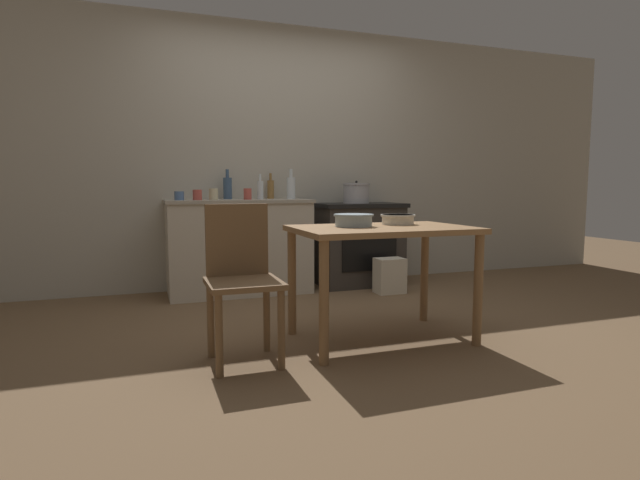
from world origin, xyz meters
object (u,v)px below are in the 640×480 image
bottle_far_left (228,188)px  bottle_center_left (271,189)px  stove (358,244)px  cup_center (248,194)px  flour_sack (390,276)px  bottle_mid_left (260,189)px  mixing_bowl_small (354,220)px  cup_center_right (197,195)px  mixing_bowl_large (398,219)px  stock_pot (356,193)px  cup_right (213,194)px  chair (242,276)px  work_table (382,243)px  cup_mid_right (179,196)px  bottle_left (291,187)px

bottle_far_left → bottle_center_left: (0.43, 0.04, -0.01)m
stove → cup_center: bearing=-176.7°
bottle_center_left → bottle_far_left: bearing=-174.1°
stove → bottle_center_left: 1.03m
flour_sack → bottle_far_left: (-1.38, 0.64, 0.81)m
flour_sack → cup_center: bearing=161.1°
bottle_mid_left → bottle_center_left: 0.24m
mixing_bowl_small → cup_center_right: (-0.80, 1.56, 0.14)m
mixing_bowl_large → flour_sack: bearing=64.5°
stock_pot → bottle_center_left: 0.84m
flour_sack → stock_pot: size_ratio=1.21×
stock_pot → cup_center: (-1.09, -0.03, -0.00)m
mixing_bowl_large → bottle_mid_left: bottle_mid_left is taller
stove → cup_right: cup_right is taller
bottle_far_left → chair: bearing=-97.2°
flour_sack → stock_pot: stock_pot is taller
mixing_bowl_small → cup_center: (-0.35, 1.60, 0.14)m
work_table → cup_center: bearing=107.2°
flour_sack → cup_mid_right: size_ratio=3.94×
stock_pot → bottle_mid_left: 0.95m
stove → work_table: bearing=-109.3°
work_table → bottle_left: size_ratio=3.90×
work_table → bottle_mid_left: 1.82m
bottle_far_left → bottle_mid_left: bottle_far_left is taller
mixing_bowl_small → bottle_center_left: bearing=92.2°
stove → bottle_far_left: size_ratio=3.05×
cup_mid_right → cup_center: bearing=1.0°
chair → bottle_far_left: size_ratio=3.17×
bottle_left → stock_pot: bearing=-4.3°
mixing_bowl_large → cup_right: bearing=123.2°
bottle_center_left → cup_center_right: 0.79m
mixing_bowl_small → bottle_far_left: bearing=105.2°
bottle_center_left → cup_right: size_ratio=2.45×
stove → mixing_bowl_large: stove is taller
cup_center_right → cup_right: (0.14, 0.04, 0.00)m
work_table → bottle_mid_left: bearing=102.3°
work_table → bottle_far_left: 2.04m
bottle_center_left → cup_center_right: bottle_center_left is taller
stock_pot → mixing_bowl_small: stock_pot is taller
cup_center → work_table: bearing=-72.8°
stove → mixing_bowl_small: 1.87m
mixing_bowl_large → cup_center: (-0.70, 1.54, 0.15)m
bottle_mid_left → mixing_bowl_small: bearing=-82.7°
stove → stock_pot: 0.51m
mixing_bowl_large → bottle_left: 1.65m
bottle_far_left → bottle_left: bearing=-13.7°
stock_pot → cup_mid_right: 1.69m
cup_center → cup_center_right: 0.45m
bottle_mid_left → cup_mid_right: (-0.74, -0.09, -0.05)m
cup_mid_right → stove: bearing=2.5°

